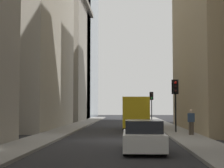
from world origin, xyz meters
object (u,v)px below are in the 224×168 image
delivery_truck (135,113)px  traffic_light_midblock (175,93)px  traffic_light_far_junction (152,99)px  pedestrian (191,121)px  sedan_white (143,137)px

delivery_truck → traffic_light_midblock: size_ratio=1.65×
delivery_truck → traffic_light_far_junction: size_ratio=1.66×
traffic_light_midblock → pedestrian: 3.49m
delivery_truck → sedan_white: (-16.77, 0.00, -0.80)m
delivery_truck → sedan_white: size_ratio=1.50×
traffic_light_midblock → traffic_light_far_junction: size_ratio=1.01×
delivery_truck → traffic_light_far_junction: bearing=-8.7°
delivery_truck → traffic_light_midblock: bearing=-153.2°
traffic_light_far_junction → pedestrian: bearing=-177.7°
traffic_light_midblock → traffic_light_far_junction: (22.32, 0.33, -0.01)m
sedan_white → traffic_light_midblock: traffic_light_midblock is taller
sedan_white → traffic_light_far_junction: 33.56m
pedestrian → traffic_light_far_junction: bearing=2.3°
sedan_white → pedestrian: (8.25, -3.54, 0.40)m
traffic_light_far_junction → traffic_light_midblock: bearing=-179.1°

